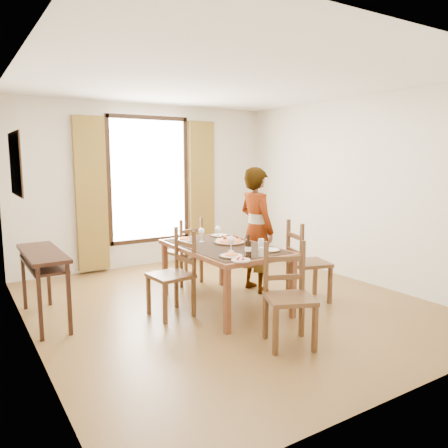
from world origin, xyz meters
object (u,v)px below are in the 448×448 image
dining_table (224,251)px  pasta_platter (230,239)px  console_table (43,261)px  man (256,230)px

dining_table → pasta_platter: (0.13, 0.09, 0.12)m
console_table → dining_table: bearing=-17.3°
man → pasta_platter: (-0.58, -0.23, -0.04)m
console_table → dining_table: 2.07m
console_table → pasta_platter: (2.11, -0.53, 0.12)m
console_table → man: bearing=-6.4°
dining_table → man: size_ratio=0.98×
console_table → man: (2.69, -0.30, 0.16)m
man → pasta_platter: man is taller
dining_table → man: (0.72, 0.31, 0.16)m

